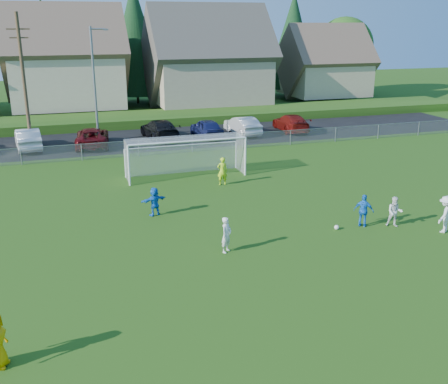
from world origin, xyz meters
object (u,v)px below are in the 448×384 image
Objects in this scene: player_white_b at (395,212)px; car_f at (242,126)px; player_white_c at (445,214)px; soccer_goal at (185,151)px; car_e at (207,128)px; goalkeeper at (222,171)px; car_g at (291,123)px; car_d at (160,129)px; car_c at (92,137)px; soccer_ball at (337,227)px; player_blue_b at (155,201)px; player_blue_a at (364,211)px; player_white_a at (226,235)px; car_b at (28,139)px.

car_f is at bearing 119.01° from player_white_b.
soccer_goal is (-9.18, 12.75, 0.76)m from player_white_c.
goalkeeper is at bearing 75.27° from car_e.
car_e reaches higher than car_g.
car_d is at bearing 86.97° from soccer_goal.
car_c is 1.15× the size of car_e.
car_g is (11.75, -0.36, -0.05)m from car_d.
car_g is (3.18, 23.77, -0.12)m from player_white_c.
soccer_ball is 22.73m from car_d.
car_g is (4.60, 0.08, -0.03)m from car_f.
car_c is 5.66m from car_d.
player_blue_b is at bearing 53.21° from car_f.
goalkeeper is 0.31× the size of car_d.
goalkeeper is 0.32× the size of car_c.
car_f reaches higher than soccer_ball.
car_d reaches higher than player_blue_b.
car_c is at bearing -1.72° from car_f.
car_g is (6.35, 22.02, -0.04)m from player_blue_a.
goalkeeper is 0.36× the size of car_f.
player_blue_b is 20.55m from car_f.
car_g is at bearing -171.46° from car_c.
player_white_a is at bearing 80.86° from car_d.
car_f is (0.36, 22.40, 0.04)m from player_white_b.
goalkeeper is at bearing 60.95° from car_f.
car_f is at bearing 54.68° from soccer_goal.
car_g is (7.87, 0.22, -0.03)m from car_e.
car_e reaches higher than player_white_b.
player_white_a is 23.22m from car_d.
soccer_ball is 4.95m from player_white_c.
soccer_ball is 0.04× the size of car_d.
player_white_a reaches higher than car_g.
player_white_a is 24.38m from car_f.
player_blue_b is 18.89m from car_e.
car_d is (5.55, 1.10, 0.07)m from car_c.
car_f reaches higher than player_white_b.
car_b is (-11.36, 13.29, -0.04)m from goalkeeper.
player_blue_a is 9.50m from goalkeeper.
player_white_b is 1.47m from player_blue_a.
soccer_ball is at bearing 87.57° from car_e.
goalkeeper reaches higher than car_f.
car_b is 0.93× the size of car_c.
player_blue_b is (-12.33, 6.27, -0.14)m from player_white_c.
player_white_a is 8.49m from player_white_b.
player_blue_b is at bearing -115.95° from soccer_goal.
car_d is at bearing -8.20° from car_f.
goalkeeper is 0.34× the size of car_b.
car_f is at bearing -170.91° from car_c.
player_blue_a is 21.85m from car_e.
car_d is 11.42m from soccer_goal.
player_blue_b is 0.32× the size of car_e.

